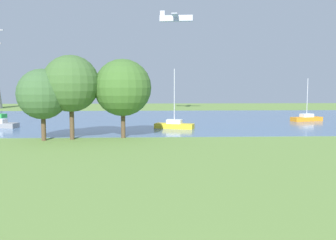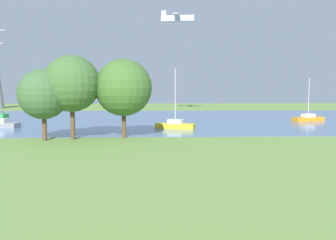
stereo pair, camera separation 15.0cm
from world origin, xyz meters
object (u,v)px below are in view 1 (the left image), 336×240
object	(u,v)px
tree_east_far	(123,88)
light_aircraft	(176,18)
tree_west_near	(71,84)
sailboat_orange	(307,118)
sailboat_yellow	(174,125)
tree_mid_shore	(43,94)

from	to	relation	value
tree_east_far	light_aircraft	bearing A→B (deg)	77.72
tree_west_near	sailboat_orange	bearing A→B (deg)	29.25
tree_west_near	light_aircraft	world-z (taller)	light_aircraft
tree_east_far	light_aircraft	xyz separation A→B (m)	(7.62, 35.02, 13.22)
sailboat_yellow	tree_west_near	distance (m)	14.57
sailboat_yellow	light_aircraft	size ratio (longest dim) A/B	0.86
tree_east_far	light_aircraft	size ratio (longest dim) A/B	0.94
tree_west_near	tree_mid_shore	bearing A→B (deg)	-166.27
sailboat_yellow	light_aircraft	distance (m)	32.59
sailboat_yellow	tree_mid_shore	xyz separation A→B (m)	(-13.15, -9.31, 3.99)
sailboat_orange	tree_mid_shore	distance (m)	38.18
sailboat_yellow	tree_west_near	xyz separation A→B (m)	(-10.58, -8.68, 4.99)
tree_east_far	sailboat_orange	bearing A→B (deg)	32.32
sailboat_orange	tree_west_near	distance (m)	35.77
tree_mid_shore	tree_east_far	world-z (taller)	tree_east_far
sailboat_yellow	tree_mid_shore	size ratio (longest dim) A/B	1.06
light_aircraft	tree_east_far	bearing A→B (deg)	-102.28
sailboat_orange	tree_west_near	size ratio (longest dim) A/B	0.77
sailboat_orange	light_aircraft	size ratio (longest dim) A/B	0.75
sailboat_orange	tree_east_far	bearing A→B (deg)	-147.68
tree_mid_shore	tree_east_far	size ratio (longest dim) A/B	0.87
tree_east_far	light_aircraft	distance (m)	38.20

